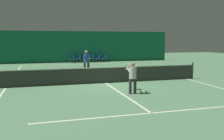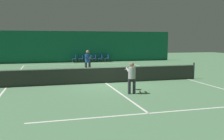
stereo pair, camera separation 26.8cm
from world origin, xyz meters
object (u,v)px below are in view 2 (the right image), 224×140
player_far (88,60)px  courtside_chair_1 (81,58)px  tennis_net (105,74)px  courtside_chair_0 (75,58)px  courtside_chair_3 (95,58)px  player_near (132,76)px  courtside_chair_2 (88,58)px  courtside_chair_5 (107,58)px  courtside_chair_4 (101,58)px

player_far → courtside_chair_1: 9.62m
tennis_net → courtside_chair_1: size_ratio=14.29×
courtside_chair_0 → courtside_chair_3: (2.25, 0.00, 0.00)m
courtside_chair_0 → courtside_chair_1: same height
player_near → courtside_chair_2: player_near is taller
player_near → courtside_chair_5: size_ratio=1.78×
tennis_net → player_far: (-0.35, 4.18, 0.52)m
tennis_net → courtside_chair_0: (-0.22, 13.74, -0.03)m
player_far → player_near: bearing=6.0°
tennis_net → courtside_chair_3: (2.03, 13.74, -0.03)m
courtside_chair_1 → courtside_chair_3: size_ratio=1.00×
courtside_chair_0 → player_near: bearing=2.4°
courtside_chair_0 → courtside_chair_5: same height
player_near → courtside_chair_4: 17.11m
player_near → player_far: (-0.85, 7.39, 0.16)m
player_far → courtside_chair_1: player_far is taller
courtside_chair_3 → courtside_chair_4: size_ratio=1.00×
player_far → courtside_chair_4: bearing=161.3°
player_near → courtside_chair_0: size_ratio=1.78×
tennis_net → courtside_chair_5: (3.53, 13.74, -0.03)m
courtside_chair_1 → courtside_chair_5: 3.00m
player_near → courtside_chair_2: bearing=2.2°
courtside_chair_0 → courtside_chair_2: bearing=90.0°
courtside_chair_0 → courtside_chair_1: bearing=90.0°
courtside_chair_2 → courtside_chair_4: same height
courtside_chair_4 → tennis_net: bearing=-11.5°
courtside_chair_4 → courtside_chair_3: bearing=-90.0°
courtside_chair_2 → player_far: bearing=-9.7°
tennis_net → courtside_chair_5: size_ratio=14.29×
player_near → courtside_chair_0: (-0.71, 16.95, -0.39)m
courtside_chair_2 → courtside_chair_5: size_ratio=1.00×
tennis_net → player_far: 4.23m
tennis_net → player_near: 3.27m
tennis_net → player_near: player_near is taller
courtside_chair_5 → courtside_chair_3: bearing=-90.0°
player_far → courtside_chair_2: bearing=169.7°
player_far → courtside_chair_0: size_ratio=2.11×
player_far → courtside_chair_3: size_ratio=2.11×
courtside_chair_5 → player_near: bearing=-10.2°
player_far → courtside_chair_1: size_ratio=2.11×
tennis_net → courtside_chair_1: tennis_net is taller
player_near → courtside_chair_3: (1.54, 16.95, -0.39)m
tennis_net → courtside_chair_4: (2.78, 13.74, -0.03)m
courtside_chair_2 → courtside_chair_5: same height
courtside_chair_0 → courtside_chair_1: size_ratio=1.00×
courtside_chair_3 → courtside_chair_0: bearing=-90.0°
courtside_chair_1 → courtside_chair_5: same height
player_near → courtside_chair_4: size_ratio=1.78×
player_near → player_far: size_ratio=0.85×
courtside_chair_1 → courtside_chair_5: size_ratio=1.00×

